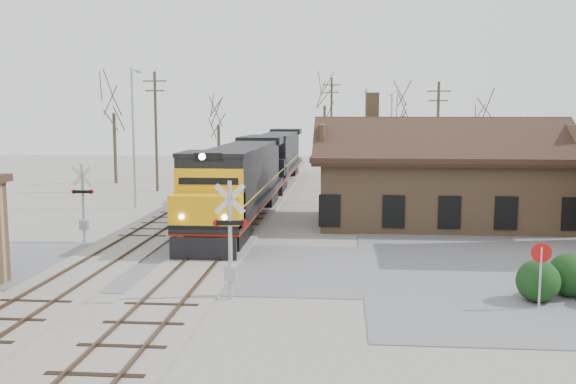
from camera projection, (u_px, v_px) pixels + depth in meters
The scene contains 23 objects.
ground at pixel (200, 266), 28.05m from camera, with size 140.00×140.00×0.00m, color #9C978D.
road at pixel (200, 266), 28.05m from camera, with size 60.00×9.00×0.03m, color #5A5A5F.
track_main at pixel (249, 212), 42.87m from camera, with size 3.40×90.00×0.24m.
track_siding at pixel (183, 211), 43.25m from camera, with size 3.40×90.00×0.24m.
depot at pixel (439, 184), 38.61m from camera, with size 15.20×9.31×7.90m.
locomotive_lead at pixel (239, 182), 38.57m from camera, with size 3.26×21.83×4.85m.
locomotive_trailing at pixel (277, 156), 60.43m from camera, with size 3.26×21.83×4.59m.
crossbuck_near at pixel (230, 245), 22.91m from camera, with size 1.22×0.32×4.29m.
crossbuck_far at pixel (83, 206), 33.02m from camera, with size 1.16×0.30×4.06m.
do_not_enter_sign at pixel (541, 263), 21.74m from camera, with size 0.69×0.08×2.32m.
hedge_a at pixel (538, 281), 22.69m from camera, with size 1.52×1.52×1.52m, color black.
hedge_b at pixel (570, 275), 23.36m from camera, with size 1.61×1.61×1.61m, color black.
streetlight_a at pixel (134, 131), 44.44m from camera, with size 0.25×2.04×9.70m.
streetlight_b at pixel (366, 138), 47.90m from camera, with size 0.25×2.04×8.41m.
streetlight_c at pixel (391, 132), 61.65m from camera, with size 0.25×2.04×8.46m.
utility_pole_a at pixel (156, 129), 54.02m from camera, with size 2.00×0.24×10.08m.
utility_pole_b at pixel (331, 123), 70.32m from camera, with size 2.00×0.24×10.43m.
utility_pole_c at pixel (438, 134), 54.86m from camera, with size 2.00×0.24×9.26m.
tree_a at pixel (113, 101), 59.89m from camera, with size 4.41×4.41×10.80m.
tree_b at pixel (218, 116), 66.58m from camera, with size 3.58×3.58×8.78m.
tree_c at pixel (325, 95), 75.01m from camera, with size 4.97×4.97×12.18m.
tree_d at pixel (404, 106), 65.94m from camera, with size 4.20×4.20×10.29m.
tree_e at pixel (482, 117), 65.00m from camera, with size 3.54×3.54×8.67m.
Camera 1 is at (6.18, -27.00, 6.71)m, focal length 40.00 mm.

